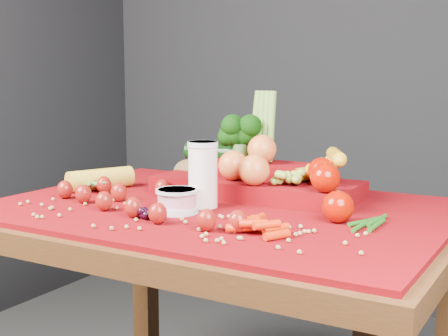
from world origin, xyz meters
The scene contains 12 objects.
table centered at (0.00, 0.00, 0.66)m, with size 1.10×0.80×0.75m.
red_cloth centered at (0.00, 0.00, 0.76)m, with size 1.05×0.75×0.01m, color #690307.
milk_glass centered at (-0.03, -0.03, 0.84)m, with size 0.07×0.07×0.15m.
yogurt_bowl centered at (-0.05, -0.11, 0.79)m, with size 0.10×0.10×0.05m.
strawberry_scatter centered at (-0.15, -0.14, 0.79)m, with size 0.58×0.28×0.05m.
dark_grape_cluster centered at (-0.06, -0.19, 0.78)m, with size 0.06×0.05×0.03m, color black, non-canonical shape.
soybean_scatter centered at (0.00, -0.20, 0.77)m, with size 0.84×0.24×0.01m, color #A48146, non-canonical shape.
corn_ear centered at (-0.38, -0.01, 0.78)m, with size 0.24×0.26×0.06m.
potato centered at (-0.21, 0.20, 0.80)m, with size 0.11×0.08×0.07m, color brown.
baby_carrot_pile centered at (0.20, -0.18, 0.78)m, with size 0.17×0.17×0.03m, color red, non-canonical shape.
green_bean_pile centered at (0.37, -0.01, 0.77)m, with size 0.14×0.12×0.01m, color #1C5713, non-canonical shape.
produce_mound centered at (0.04, 0.16, 0.82)m, with size 0.58×0.36×0.27m.
Camera 1 is at (0.74, -1.25, 1.07)m, focal length 50.00 mm.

